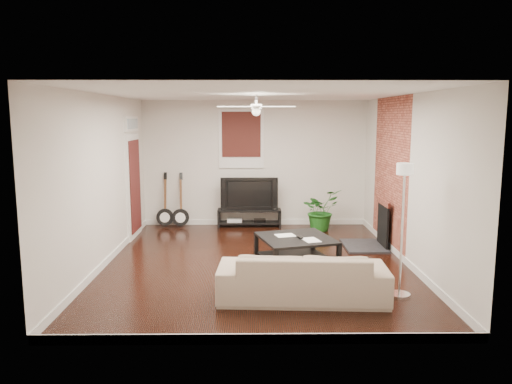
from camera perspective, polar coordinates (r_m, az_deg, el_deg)
room at (r=8.07m, az=0.03°, el=1.32°), size 5.01×6.01×2.81m
brick_accent at (r=9.42m, az=15.29°, el=2.08°), size 0.02×2.20×2.80m
fireplace at (r=9.50m, az=13.38°, el=-3.55°), size 0.80×1.10×0.92m
window_back at (r=10.98m, az=-1.71°, el=6.17°), size 1.00×0.06×1.30m
door_left at (r=10.25m, az=-13.98°, el=1.80°), size 0.08×1.00×2.50m
tv_stand at (r=11.01m, az=-0.78°, el=-3.03°), size 1.41×0.38×0.39m
tv at (r=10.93m, az=-0.79°, el=-0.12°), size 1.26×0.17×0.73m
coffee_table at (r=8.23m, az=4.63°, el=-6.82°), size 1.39×1.39×0.47m
sofa at (r=6.73m, az=5.39°, el=-9.59°), size 2.30×1.00×0.66m
floor_lamp at (r=6.93m, az=16.57°, el=-4.29°), size 0.32×0.32×1.84m
potted_plant at (r=10.70m, az=7.49°, el=-2.08°), size 1.06×1.04×0.89m
guitar_left at (r=11.07m, az=-10.56°, el=-0.90°), size 0.39×0.27×1.24m
guitar_right at (r=10.99m, az=-8.79°, el=-0.92°), size 0.41×0.31×1.24m
ceiling_fan at (r=8.00m, az=0.03°, el=9.88°), size 1.24×1.24×0.32m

